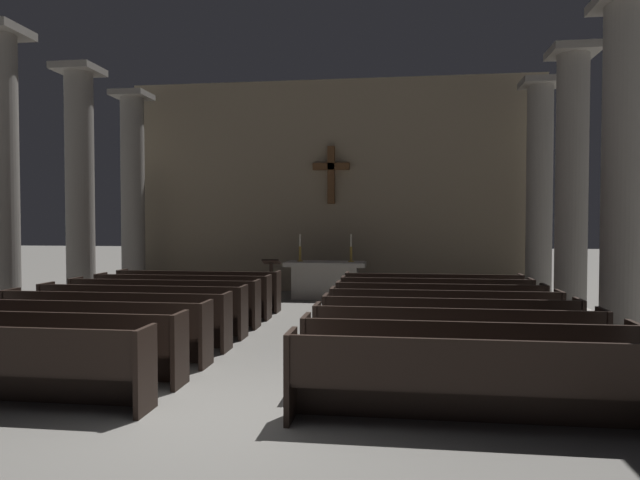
# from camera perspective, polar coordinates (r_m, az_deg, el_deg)

# --- Properties ---
(ground_plane) EXTENTS (80.00, 80.00, 0.00)m
(ground_plane) POSITION_cam_1_polar(r_m,az_deg,el_deg) (6.54, -10.20, -16.92)
(ground_plane) COLOR #66635E
(pew_left_row_2) EXTENTS (3.87, 0.50, 0.95)m
(pew_left_row_2) POSITION_cam_1_polar(r_m,az_deg,el_deg) (8.42, -26.21, -9.44)
(pew_left_row_2) COLOR black
(pew_left_row_2) RESTS_ON ground
(pew_left_row_3) EXTENTS (3.87, 0.50, 0.95)m
(pew_left_row_3) POSITION_cam_1_polar(r_m,az_deg,el_deg) (9.25, -22.71, -8.38)
(pew_left_row_3) COLOR black
(pew_left_row_3) RESTS_ON ground
(pew_left_row_4) EXTENTS (3.87, 0.50, 0.95)m
(pew_left_row_4) POSITION_cam_1_polar(r_m,az_deg,el_deg) (10.12, -19.82, -7.48)
(pew_left_row_4) COLOR black
(pew_left_row_4) RESTS_ON ground
(pew_left_row_5) EXTENTS (3.87, 0.50, 0.95)m
(pew_left_row_5) POSITION_cam_1_polar(r_m,az_deg,el_deg) (11.01, -17.40, -6.70)
(pew_left_row_5) COLOR black
(pew_left_row_5) RESTS_ON ground
(pew_left_row_6) EXTENTS (3.87, 0.50, 0.95)m
(pew_left_row_6) POSITION_cam_1_polar(r_m,az_deg,el_deg) (11.92, -15.35, -6.03)
(pew_left_row_6) COLOR black
(pew_left_row_6) RESTS_ON ground
(pew_left_row_7) EXTENTS (3.87, 0.50, 0.95)m
(pew_left_row_7) POSITION_cam_1_polar(r_m,az_deg,el_deg) (12.84, -13.59, -5.45)
(pew_left_row_7) COLOR black
(pew_left_row_7) RESTS_ON ground
(pew_left_row_8) EXTENTS (3.87, 0.50, 0.95)m
(pew_left_row_8) POSITION_cam_1_polar(r_m,az_deg,el_deg) (13.77, -12.08, -4.95)
(pew_left_row_8) COLOR black
(pew_left_row_8) RESTS_ON ground
(pew_right_row_1) EXTENTS (3.87, 0.50, 0.95)m
(pew_right_row_1) POSITION_cam_1_polar(r_m,az_deg,el_deg) (6.12, 15.34, -13.57)
(pew_right_row_1) COLOR black
(pew_right_row_1) RESTS_ON ground
(pew_right_row_2) EXTENTS (3.87, 0.50, 0.95)m
(pew_right_row_2) POSITION_cam_1_polar(r_m,az_deg,el_deg) (7.09, 14.23, -11.43)
(pew_right_row_2) COLOR black
(pew_right_row_2) RESTS_ON ground
(pew_right_row_3) EXTENTS (3.87, 0.50, 0.95)m
(pew_right_row_3) POSITION_cam_1_polar(r_m,az_deg,el_deg) (8.06, 13.40, -9.80)
(pew_right_row_3) COLOR black
(pew_right_row_3) RESTS_ON ground
(pew_right_row_4) EXTENTS (3.87, 0.50, 0.95)m
(pew_right_row_4) POSITION_cam_1_polar(r_m,az_deg,el_deg) (9.04, 12.75, -8.52)
(pew_right_row_4) COLOR black
(pew_right_row_4) RESTS_ON ground
(pew_right_row_5) EXTENTS (3.87, 0.50, 0.95)m
(pew_right_row_5) POSITION_cam_1_polar(r_m,az_deg,el_deg) (10.03, 12.23, -7.49)
(pew_right_row_5) COLOR black
(pew_right_row_5) RESTS_ON ground
(pew_right_row_6) EXTENTS (3.87, 0.50, 0.95)m
(pew_right_row_6) POSITION_cam_1_polar(r_m,az_deg,el_deg) (11.02, 11.81, -6.65)
(pew_right_row_6) COLOR black
(pew_right_row_6) RESTS_ON ground
(pew_right_row_7) EXTENTS (3.87, 0.50, 0.95)m
(pew_right_row_7) POSITION_cam_1_polar(r_m,az_deg,el_deg) (12.01, 11.45, -5.94)
(pew_right_row_7) COLOR black
(pew_right_row_7) RESTS_ON ground
(pew_right_row_8) EXTENTS (3.87, 0.50, 0.95)m
(pew_right_row_8) POSITION_cam_1_polar(r_m,az_deg,el_deg) (13.00, 11.16, -5.34)
(pew_right_row_8) COLOR black
(pew_right_row_8) RESTS_ON ground
(column_left_second) EXTENTS (0.99, 0.99, 5.81)m
(column_left_second) POSITION_cam_1_polar(r_m,az_deg,el_deg) (12.58, -29.31, 4.91)
(column_left_second) COLOR gray
(column_left_second) RESTS_ON ground
(column_right_second) EXTENTS (0.99, 0.99, 5.81)m
(column_right_second) POSITION_cam_1_polar(r_m,az_deg,el_deg) (10.74, 28.02, 5.50)
(column_right_second) COLOR gray
(column_right_second) RESTS_ON ground
(column_left_third) EXTENTS (0.99, 0.99, 5.81)m
(column_left_third) POSITION_cam_1_polar(r_m,az_deg,el_deg) (14.89, -22.87, 4.49)
(column_left_third) COLOR gray
(column_left_third) RESTS_ON ground
(column_right_third) EXTENTS (0.99, 0.99, 5.81)m
(column_right_third) POSITION_cam_1_polar(r_m,az_deg,el_deg) (13.38, 23.86, 4.80)
(column_right_third) COLOR gray
(column_right_third) RESTS_ON ground
(column_left_fourth) EXTENTS (0.99, 0.99, 5.81)m
(column_left_fourth) POSITION_cam_1_polar(r_m,az_deg,el_deg) (17.34, -18.21, 4.15)
(column_left_fourth) COLOR gray
(column_left_fourth) RESTS_ON ground
(column_right_fourth) EXTENTS (0.99, 0.99, 5.81)m
(column_right_fourth) POSITION_cam_1_polar(r_m,az_deg,el_deg) (16.06, 21.08, 4.31)
(column_right_fourth) COLOR gray
(column_right_fourth) RESTS_ON ground
(altar) EXTENTS (2.20, 0.90, 1.01)m
(altar) POSITION_cam_1_polar(r_m,az_deg,el_deg) (15.56, 0.54, -3.92)
(altar) COLOR #A8A399
(altar) RESTS_ON ground
(candlestick_left) EXTENTS (0.16, 0.16, 0.75)m
(candlestick_left) POSITION_cam_1_polar(r_m,az_deg,el_deg) (15.60, -2.01, -1.25)
(candlestick_left) COLOR #B79338
(candlestick_left) RESTS_ON altar
(candlestick_right) EXTENTS (0.16, 0.16, 0.75)m
(candlestick_right) POSITION_cam_1_polar(r_m,az_deg,el_deg) (15.43, 3.12, -1.29)
(candlestick_right) COLOR #B79338
(candlestick_right) RESTS_ON altar
(apse_with_cross) EXTENTS (12.32, 0.45, 6.31)m
(apse_with_cross) POSITION_cam_1_polar(r_m,az_deg,el_deg) (17.13, 1.21, 5.40)
(apse_with_cross) COLOR gray
(apse_with_cross) RESTS_ON ground
(lectern) EXTENTS (0.44, 0.36, 1.15)m
(lectern) POSITION_cam_1_polar(r_m,az_deg,el_deg) (14.59, -4.89, -4.25)
(lectern) COLOR black
(lectern) RESTS_ON ground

